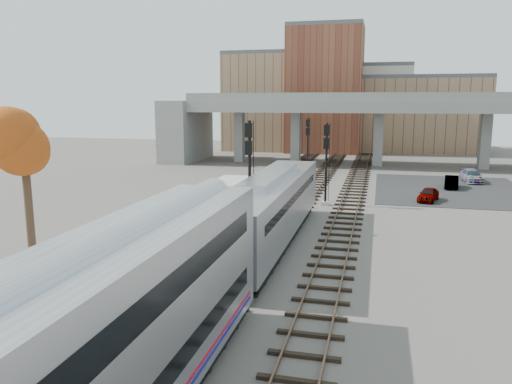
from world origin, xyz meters
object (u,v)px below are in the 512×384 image
at_px(signal_mast_near, 249,176).
at_px(car_a, 428,194).
at_px(signal_mast_far, 308,147).
at_px(tree, 24,146).
at_px(car_c, 472,176).
at_px(locomotive, 270,207).
at_px(signal_mast_mid, 326,166).
at_px(car_b, 451,182).

distance_m(signal_mast_near, car_a, 18.10).
height_order(signal_mast_far, car_a, signal_mast_far).
relative_size(tree, car_c, 1.89).
relative_size(locomotive, signal_mast_far, 2.93).
distance_m(signal_mast_far, car_a, 19.36).
relative_size(tree, car_a, 2.45).
height_order(signal_mast_far, car_c, signal_mast_far).
bearing_deg(car_a, signal_mast_near, -118.26).
height_order(signal_mast_near, signal_mast_mid, signal_mast_near).
distance_m(signal_mast_far, car_c, 18.26).
bearing_deg(car_c, signal_mast_far, 166.60).
distance_m(locomotive, signal_mast_near, 3.96).
xyz_separation_m(signal_mast_near, signal_mast_mid, (4.10, 9.05, -0.34)).
height_order(signal_mast_mid, car_b, signal_mast_mid).
xyz_separation_m(car_a, car_b, (2.79, 7.33, 0.02)).
bearing_deg(signal_mast_near, car_c, 53.90).
relative_size(signal_mast_mid, car_a, 2.00).
relative_size(signal_mast_mid, signal_mast_far, 1.04).
distance_m(signal_mast_near, signal_mast_far, 27.27).
bearing_deg(tree, signal_mast_mid, 51.31).
height_order(signal_mast_mid, car_a, signal_mast_mid).
bearing_deg(car_b, signal_mast_mid, -128.39).
xyz_separation_m(locomotive, signal_mast_far, (-2.10, 30.33, 0.84)).
height_order(signal_mast_mid, tree, tree).
bearing_deg(tree, locomotive, 24.88).
bearing_deg(tree, signal_mast_near, 40.73).
bearing_deg(car_b, tree, -124.33).
bearing_deg(signal_mast_near, car_a, 45.45).
bearing_deg(car_a, car_c, 81.83).
relative_size(locomotive, car_b, 5.26).
height_order(signal_mast_far, tree, tree).
bearing_deg(locomotive, signal_mast_near, 124.46).
height_order(locomotive, car_a, locomotive).
distance_m(signal_mast_near, signal_mast_mid, 9.95).
xyz_separation_m(tree, car_c, (28.04, 33.27, -5.48)).
xyz_separation_m(car_b, car_c, (2.58, 4.48, 0.04)).
relative_size(signal_mast_far, car_b, 1.79).
bearing_deg(signal_mast_mid, car_c, 48.30).
xyz_separation_m(signal_mast_mid, car_a, (8.42, 3.66, -2.69)).
bearing_deg(signal_mast_near, tree, -139.27).
height_order(car_a, car_b, car_b).
xyz_separation_m(locomotive, signal_mast_mid, (2.00, 12.11, 1.03)).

